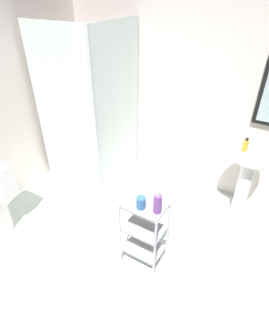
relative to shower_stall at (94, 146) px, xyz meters
The scene contains 9 objects.
ground_plane 1.77m from the shower_stall, 46.08° to the right, with size 4.20×4.20×0.02m, color silver.
wall_back 1.56m from the shower_stall, 27.59° to the left, with size 4.20×0.14×2.50m.
shower_stall is the anchor object (origin of this frame).
pedestal_sink 1.95m from the shower_stall, ahead, with size 0.46×0.37×0.81m.
sink_faucet 2.01m from the shower_stall, 12.12° to the left, with size 0.03×0.03×0.10m, color silver.
storage_cart 1.61m from the shower_stall, 35.32° to the right, with size 0.38×0.28×0.74m.
hand_soap_bottle 1.90m from the shower_stall, ahead, with size 0.06×0.06×0.15m.
conditioner_bottle_purple 1.76m from the shower_stall, 33.38° to the right, with size 0.07×0.07×0.22m.
rinse_cup 1.66m from the shower_stall, 36.89° to the right, with size 0.08×0.08×0.11m, color #3870B2.
Camera 1 is at (0.95, -1.21, 2.30)m, focal length 28.89 mm.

